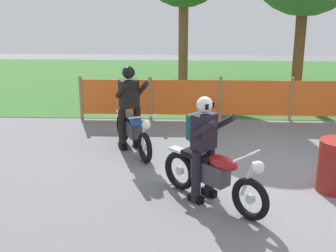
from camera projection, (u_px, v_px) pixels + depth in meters
The scene contains 8 objects.
ground at pixel (279, 178), 8.65m from camera, with size 24.00×24.00×0.02m, color slate.
grass_verge at pixel (239, 84), 15.33m from camera, with size 24.00×7.46×0.01m, color #386B2D.
barrier_fence at pixel (256, 98), 11.63m from camera, with size 8.40×0.08×1.05m.
motorcycle_lead at pixel (214, 175), 7.58m from camera, with size 1.59×1.52×0.99m.
motorcycle_trailing at pixel (133, 131), 9.74m from camera, with size 0.95×1.74×0.89m.
rider_lead at pixel (203, 143), 7.58m from camera, with size 0.77×0.76×1.69m.
rider_trailing at pixel (129, 103), 9.75m from camera, with size 0.70×0.78×1.69m.
oil_drum at pixel (336, 166), 8.03m from camera, with size 0.58×0.58×0.88m, color maroon.
Camera 1 is at (-1.68, -7.98, 3.60)m, focal length 52.62 mm.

